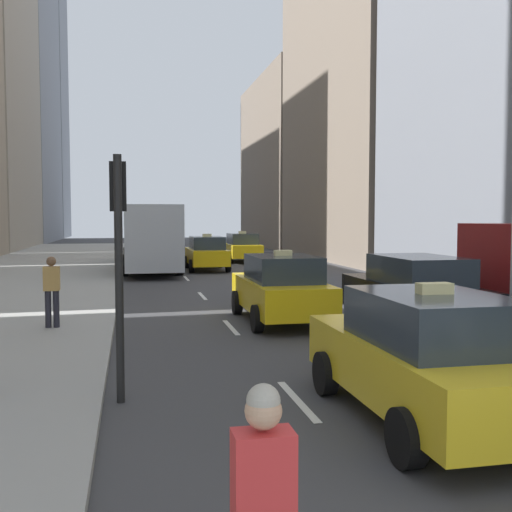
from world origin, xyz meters
TOP-DOWN VIEW (x-y plane):
  - sidewalk_left at (-7.00, 27.00)m, footprint 8.00×66.00m
  - lane_markings at (2.60, 23.00)m, footprint 5.72×56.00m
  - taxi_lead at (1.20, 29.98)m, footprint 2.02×4.40m
  - taxi_second at (4.00, 35.25)m, footprint 2.02×4.40m
  - taxi_third at (1.20, 6.78)m, footprint 2.02×4.40m
  - taxi_fourth at (1.20, 14.53)m, footprint 2.02×4.40m
  - sedan_black_near at (4.00, 12.70)m, footprint 2.02×4.86m
  - city_bus at (-1.61, 30.84)m, footprint 2.80×11.61m
  - pedestrian_far_walking at (-4.38, 14.07)m, footprint 0.36×0.22m
  - traffic_light_pole at (-2.75, 8.56)m, footprint 0.24×0.42m

SIDE VIEW (x-z plane):
  - lane_markings at x=2.60m, z-range 0.00..0.01m
  - sidewalk_left at x=-7.00m, z-range 0.00..0.15m
  - taxi_lead at x=1.20m, z-range -0.05..1.82m
  - taxi_second at x=4.00m, z-range -0.05..1.82m
  - taxi_third at x=1.20m, z-range -0.05..1.82m
  - taxi_fourth at x=1.20m, z-range -0.05..1.82m
  - sedan_black_near at x=4.00m, z-range 0.01..1.81m
  - pedestrian_far_walking at x=-4.38m, z-range 0.24..1.89m
  - city_bus at x=-1.61m, z-range 0.16..3.41m
  - traffic_light_pole at x=-2.75m, z-range 0.61..4.21m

